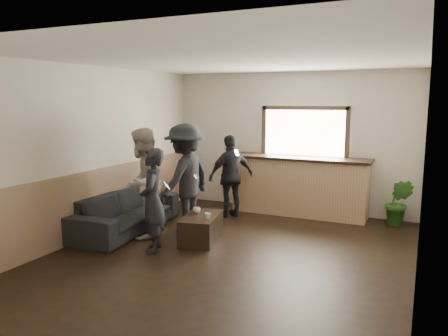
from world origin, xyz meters
The scene contains 12 objects.
ground centered at (0.00, 0.00, 0.00)m, with size 5.00×6.00×0.01m, color black.
room_shell centered at (-0.74, 0.00, 1.47)m, with size 5.01×6.01×2.80m.
bar_counter centered at (0.30, 2.70, 0.64)m, with size 2.70×0.68×2.13m.
sofa centered at (-2.15, 0.37, 0.34)m, with size 2.32×0.91×0.68m, color black.
coffee_table centered at (-0.69, 0.41, 0.21)m, with size 0.52×0.93×0.41m, color black.
cup_a centered at (-0.82, 0.51, 0.46)m, with size 0.12×0.12×0.09m, color silver.
cup_b centered at (-0.51, 0.30, 0.46)m, with size 0.10×0.10×0.09m, color silver.
potted_plant centered at (2.14, 2.65, 0.43)m, with size 0.47×0.38×0.86m, color #2D6623.
person_a centered at (-1.11, -0.32, 0.78)m, with size 0.59×0.67×1.56m.
person_b centered at (-1.64, 0.19, 0.90)m, with size 0.88×1.02×1.81m.
person_c centered at (-1.18, 0.76, 0.93)m, with size 0.82×1.27×1.85m.
person_d centered at (-0.85, 1.96, 0.80)m, with size 0.87×0.98×1.59m.
Camera 1 is at (2.51, -5.59, 2.26)m, focal length 35.00 mm.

